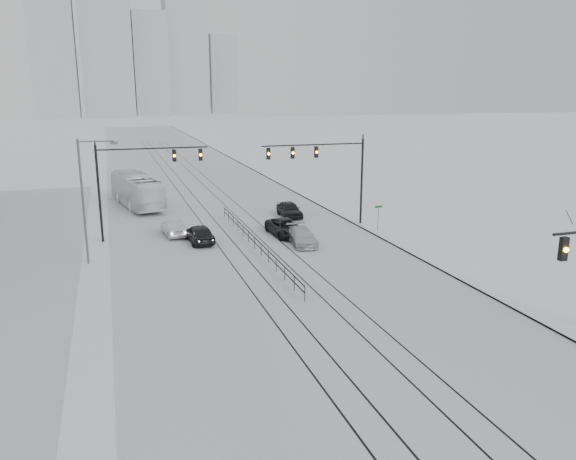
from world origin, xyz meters
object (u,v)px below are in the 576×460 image
object	(u,v)px
sedan_sb_outer	(173,228)
sedan_nb_front	(286,228)
box_truck	(137,191)
sedan_nb_far	(289,210)
sedan_sb_inner	(199,234)
sedan_nb_right	(302,237)

from	to	relation	value
sedan_sb_outer	sedan_nb_front	size ratio (longest dim) A/B	0.81
sedan_nb_front	box_truck	bearing A→B (deg)	119.76
sedan_sb_outer	sedan_nb_far	distance (m)	12.52
sedan_sb_inner	sedan_sb_outer	size ratio (longest dim) A/B	1.09
sedan_sb_inner	sedan_nb_far	world-z (taller)	sedan_sb_inner
sedan_sb_inner	sedan_nb_front	size ratio (longest dim) A/B	0.89
sedan_sb_inner	sedan_nb_right	world-z (taller)	sedan_sb_inner
sedan_sb_outer	sedan_nb_right	distance (m)	11.41
sedan_nb_right	box_truck	size ratio (longest dim) A/B	0.37
box_truck	sedan_nb_far	bearing A→B (deg)	133.43
sedan_nb_right	box_truck	bearing A→B (deg)	125.78
sedan_nb_right	sedan_nb_far	size ratio (longest dim) A/B	1.05
sedan_sb_inner	sedan_nb_far	xyz separation A→B (m)	(10.05, 6.96, -0.02)
sedan_nb_front	sedan_nb_far	world-z (taller)	sedan_nb_far
sedan_sb_inner	sedan_nb_right	bearing A→B (deg)	153.82
sedan_sb_outer	sedan_nb_front	bearing A→B (deg)	157.07
sedan_nb_front	sedan_nb_far	distance (m)	7.33
sedan_sb_outer	box_truck	bearing A→B (deg)	-86.84
sedan_nb_right	sedan_nb_far	world-z (taller)	sedan_nb_far
sedan_nb_front	box_truck	size ratio (longest dim) A/B	0.41
sedan_nb_front	sedan_nb_right	bearing A→B (deg)	-87.87
sedan_nb_front	sedan_nb_far	xyz separation A→B (m)	(2.55, 6.87, 0.05)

